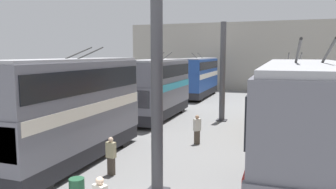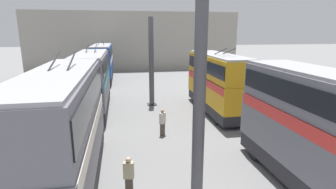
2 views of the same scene
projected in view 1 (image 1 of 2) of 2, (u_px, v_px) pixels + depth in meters
depot_back_wall at (249, 57)px, 46.42m from camera, size 0.50×36.00×9.85m
support_column_near at (157, 96)px, 12.29m from camera, size 0.81×0.81×7.83m
support_column_far at (223, 74)px, 25.91m from camera, size 0.81×0.81×7.83m
bus_left_near at (304, 135)px, 9.82m from camera, size 10.83×2.54×5.72m
bus_left_far at (292, 94)px, 21.56m from camera, size 9.17×2.54×5.43m
bus_right_near at (73, 105)px, 15.86m from camera, size 9.71×2.54×5.73m
bus_right_mid at (159, 85)px, 26.92m from camera, size 9.55×2.54×5.51m
bus_right_far at (200, 75)px, 40.35m from camera, size 10.54×2.54×5.46m
person_aisle_midway at (197, 129)px, 19.40m from camera, size 0.47×0.46×1.76m
person_by_right_row at (111, 155)px, 14.43m from camera, size 0.31×0.46×1.73m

